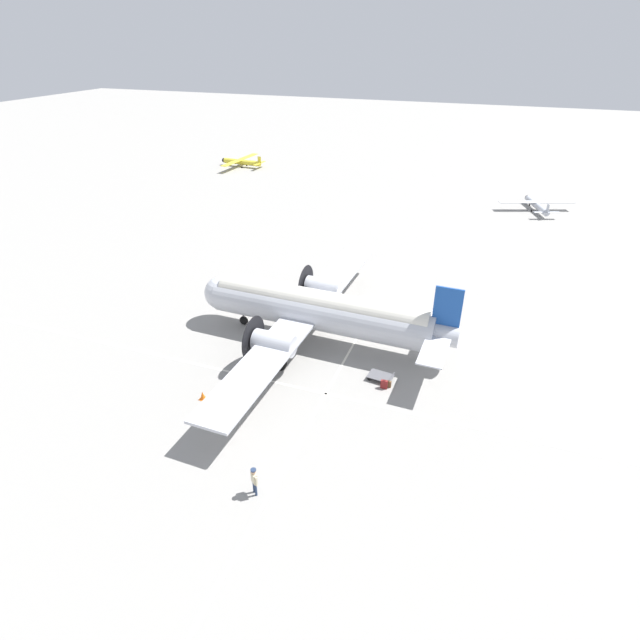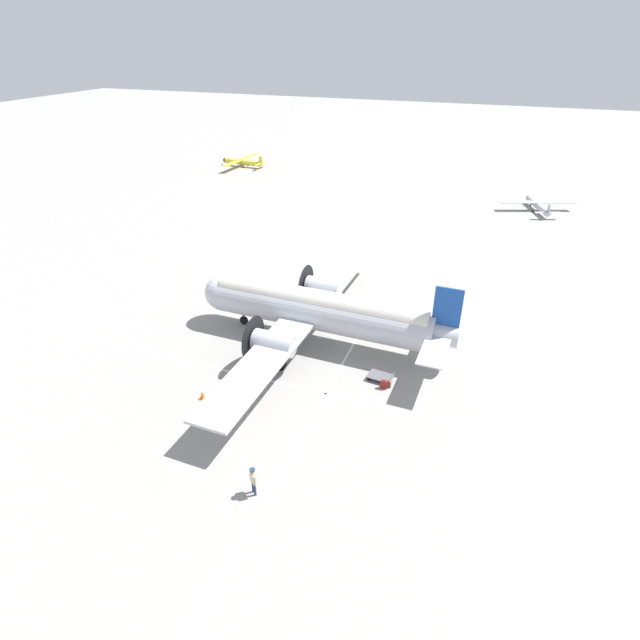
# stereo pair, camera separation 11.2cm
# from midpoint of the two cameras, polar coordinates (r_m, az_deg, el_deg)

# --- Properties ---
(ground_plane) EXTENTS (300.00, 300.00, 0.00)m
(ground_plane) POSITION_cam_midpoint_polar(r_m,az_deg,el_deg) (38.52, -0.08, -2.34)
(ground_plane) COLOR gray
(apron_line_eastwest) EXTENTS (120.00, 0.16, 0.01)m
(apron_line_eastwest) POSITION_cam_midpoint_polar(r_m,az_deg,el_deg) (33.96, -3.59, -7.47)
(apron_line_eastwest) COLOR silver
(apron_line_eastwest) RESTS_ON ground_plane
(apron_line_northsouth) EXTENTS (0.16, 120.00, 0.01)m
(apron_line_northsouth) POSITION_cam_midpoint_polar(r_m,az_deg,el_deg) (37.85, 3.61, -3.05)
(apron_line_northsouth) COLOR silver
(apron_line_northsouth) RESTS_ON ground_plane
(airliner_main) EXTENTS (20.07, 27.34, 6.20)m
(airliner_main) POSITION_cam_midpoint_polar(r_m,az_deg,el_deg) (37.31, -0.74, 1.24)
(airliner_main) COLOR silver
(airliner_main) RESTS_ON ground_plane
(crew_foreground) EXTENTS (0.49, 0.41, 1.74)m
(crew_foreground) POSITION_cam_midpoint_polar(r_m,az_deg,el_deg) (26.69, -7.67, -17.53)
(crew_foreground) COLOR navy
(crew_foreground) RESTS_ON ground_plane
(suitcase_near_door) EXTENTS (0.45, 0.20, 0.66)m
(suitcase_near_door) POSITION_cam_midpoint_polar(r_m,az_deg,el_deg) (33.75, 7.24, -7.31)
(suitcase_near_door) COLOR maroon
(suitcase_near_door) RESTS_ON ground_plane
(suitcase_upright_spare) EXTENTS (0.45, 0.14, 0.52)m
(suitcase_upright_spare) POSITION_cam_midpoint_polar(r_m,az_deg,el_deg) (33.93, 7.67, -7.25)
(suitcase_upright_spare) COLOR brown
(suitcase_upright_spare) RESTS_ON ground_plane
(baggage_cart) EXTENTS (1.80, 1.31, 0.56)m
(baggage_cart) POSITION_cam_midpoint_polar(r_m,az_deg,el_deg) (34.50, 6.87, -6.40)
(baggage_cart) COLOR #56565B
(baggage_cart) RESTS_ON ground_plane
(light_aircraft_distant) EXTENTS (9.58, 7.37, 1.91)m
(light_aircraft_distant) POSITION_cam_midpoint_polar(r_m,az_deg,el_deg) (73.27, 23.46, 12.02)
(light_aircraft_distant) COLOR #B7BCC6
(light_aircraft_distant) RESTS_ON ground_plane
(light_aircraft_taxiing) EXTENTS (7.94, 10.70, 2.04)m
(light_aircraft_taxiing) POSITION_cam_midpoint_polar(r_m,az_deg,el_deg) (92.23, -9.06, 17.43)
(light_aircraft_taxiing) COLOR yellow
(light_aircraft_taxiing) RESTS_ON ground_plane
(traffic_cone) EXTENTS (0.45, 0.45, 0.59)m
(traffic_cone) POSITION_cam_midpoint_polar(r_m,az_deg,el_deg) (33.49, -13.35, -8.41)
(traffic_cone) COLOR orange
(traffic_cone) RESTS_ON ground_plane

